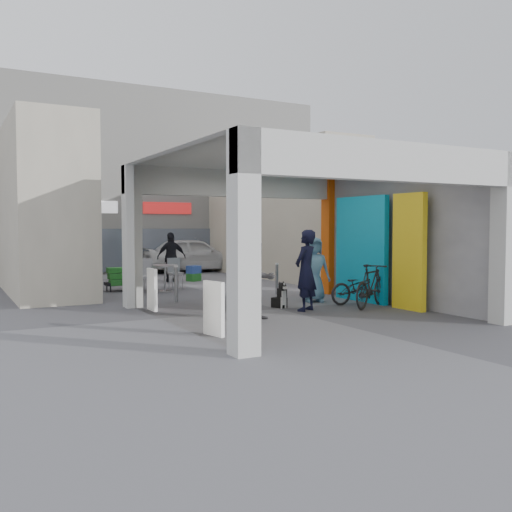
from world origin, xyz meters
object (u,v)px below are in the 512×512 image
man_back_turned (257,280)px  bicycle_front (359,287)px  produce_stand (123,282)px  man_elderly (314,269)px  white_van (193,255)px  cafe_set (158,280)px  bicycle_rear (371,286)px  man_with_dog (306,270)px  man_crates (171,257)px  border_collie (281,297)px

man_back_turned → bicycle_front: size_ratio=1.02×
produce_stand → bicycle_front: size_ratio=0.65×
man_elderly → white_van: bearing=99.4°
cafe_set → bicycle_rear: 6.95m
man_elderly → white_van: (0.98, 10.81, -0.10)m
man_with_dog → bicycle_front: 1.97m
man_with_dog → bicycle_rear: size_ratio=1.06×
man_crates → bicycle_rear: size_ratio=0.99×
man_crates → bicycle_front: man_crates is taller
bicycle_front → man_crates: bearing=19.0°
produce_stand → man_crates: 3.08m
man_with_dog → white_van: man_with_dog is taller
bicycle_rear → man_back_turned: bearing=66.7°
bicycle_front → cafe_set: bearing=36.8°
man_with_dog → border_collie: bearing=-96.9°
cafe_set → white_van: 7.38m
man_with_dog → man_back_turned: man_with_dog is taller
man_with_dog → man_crates: 8.22m
man_with_dog → bicycle_front: man_with_dog is taller
man_back_turned → man_elderly: 3.28m
cafe_set → white_van: size_ratio=0.37×
border_collie → man_elderly: size_ratio=0.39×
man_with_dog → man_back_turned: (-1.63, -0.58, -0.11)m
cafe_set → bicycle_rear: (3.43, -6.05, 0.19)m
man_elderly → bicycle_front: (0.78, -0.91, -0.42)m
cafe_set → man_back_turned: size_ratio=0.95×
produce_stand → bicycle_rear: bicycle_rear is taller
cafe_set → man_back_turned: man_back_turned is taller
bicycle_rear → produce_stand: bearing=5.7°
man_with_dog → bicycle_rear: man_with_dog is taller
white_van → man_back_turned: bearing=166.9°
produce_stand → border_collie: produce_stand is taller
cafe_set → produce_stand: size_ratio=1.49×
man_with_dog → man_elderly: (1.09, 1.25, -0.10)m
cafe_set → man_with_dog: (1.71, -5.73, 0.61)m
man_back_turned → man_crates: man_crates is taller
man_with_dog → white_van: 12.24m
bicycle_front → bicycle_rear: (-0.15, -0.66, 0.10)m
cafe_set → man_elderly: man_elderly is taller
bicycle_rear → border_collie: bearing=35.5°
man_back_turned → white_van: bearing=79.2°
produce_stand → border_collie: 6.07m
man_crates → bicycle_front: bearing=111.9°
white_van → man_elderly: bearing=178.1°
cafe_set → bicycle_rear: size_ratio=0.90×
bicycle_front → white_van: (0.20, 11.72, 0.32)m
cafe_set → produce_stand: cafe_set is taller
produce_stand → bicycle_front: bicycle_front is taller
bicycle_front → border_collie: bearing=84.1°
cafe_set → man_with_dog: 6.01m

